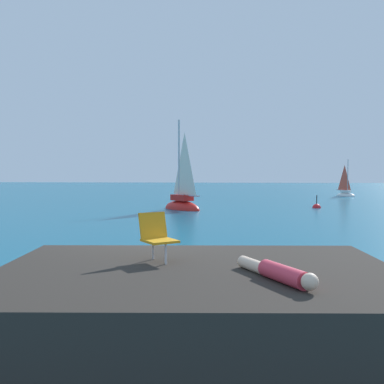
% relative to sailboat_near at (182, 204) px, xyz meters
% --- Properties ---
extents(ground_plane, '(160.00, 160.00, 0.00)m').
position_rel_sailboat_near_xyz_m(ground_plane, '(0.96, -18.32, -0.34)').
color(ground_plane, '#0F5675').
extents(shore_ledge, '(6.42, 4.71, 1.02)m').
position_rel_sailboat_near_xyz_m(shore_ledge, '(2.32, -22.08, 0.17)').
color(shore_ledge, '#2D2823').
rests_on(shore_ledge, ground).
extents(boulder_seaward, '(0.93, 0.92, 0.53)m').
position_rel_sailboat_near_xyz_m(boulder_seaward, '(4.66, -19.74, -0.34)').
color(boulder_seaward, '#2A2720').
rests_on(boulder_seaward, ground).
extents(boulder_inland, '(1.27, 1.45, 0.82)m').
position_rel_sailboat_near_xyz_m(boulder_inland, '(0.25, -19.40, -0.34)').
color(boulder_inland, '#2D2A1F').
rests_on(boulder_inland, ground).
extents(sailboat_near, '(3.08, 3.20, 6.31)m').
position_rel_sailboat_near_xyz_m(sailboat_near, '(0.00, 0.00, 0.00)').
color(sailboat_near, red).
rests_on(sailboat_near, ground).
extents(sailboat_far, '(1.87, 1.99, 3.88)m').
position_rel_sailboat_near_xyz_m(sailboat_far, '(14.26, 15.65, -0.13)').
color(sailboat_far, white).
rests_on(sailboat_far, ground).
extents(person_sunbather, '(0.96, 1.61, 0.25)m').
position_rel_sailboat_near_xyz_m(person_sunbather, '(3.48, -22.76, 0.79)').
color(person_sunbather, '#DB384C').
rests_on(person_sunbather, shore_ledge).
extents(beach_chair, '(0.73, 0.76, 0.80)m').
position_rel_sailboat_near_xyz_m(beach_chair, '(1.62, -21.51, 1.12)').
color(beach_chair, orange).
rests_on(beach_chair, shore_ledge).
extents(marker_buoy, '(0.56, 0.56, 1.13)m').
position_rel_sailboat_near_xyz_m(marker_buoy, '(8.80, 1.75, -0.34)').
color(marker_buoy, red).
rests_on(marker_buoy, ground).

